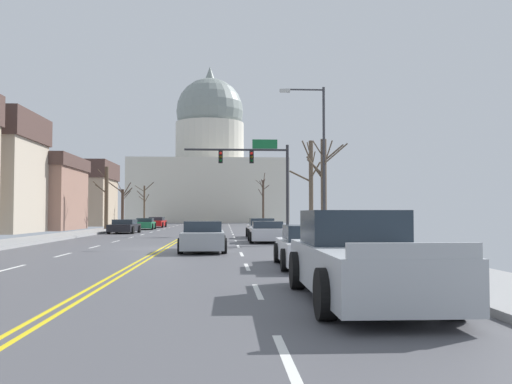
# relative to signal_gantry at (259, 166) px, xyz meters

# --- Properties ---
(ground) EXTENTS (20.00, 180.00, 0.20)m
(ground) POSITION_rel_signal_gantry_xyz_m (-5.43, -15.90, -5.17)
(ground) COLOR #4E4E53
(signal_gantry) EXTENTS (7.91, 0.41, 7.11)m
(signal_gantry) POSITION_rel_signal_gantry_xyz_m (0.00, 0.00, 0.00)
(signal_gantry) COLOR #28282D
(signal_gantry) RESTS_ON ground
(street_lamp_right) EXTENTS (2.47, 0.24, 8.37)m
(street_lamp_right) POSITION_rel_signal_gantry_xyz_m (2.45, -11.89, -0.10)
(street_lamp_right) COLOR #333338
(street_lamp_right) RESTS_ON ground
(capitol_building) EXTENTS (28.41, 21.82, 30.23)m
(capitol_building) POSITION_rel_signal_gantry_xyz_m (-5.43, 64.08, 4.94)
(capitol_building) COLOR beige
(capitol_building) RESTS_ON ground
(sedan_near_00) EXTENTS (1.95, 4.57, 1.31)m
(sedan_near_00) POSITION_rel_signal_gantry_xyz_m (-0.14, -4.59, -4.58)
(sedan_near_00) COLOR silver
(sedan_near_00) RESTS_ON ground
(sedan_near_01) EXTENTS (2.11, 4.27, 1.19)m
(sedan_near_01) POSITION_rel_signal_gantry_xyz_m (-0.21, -10.26, -4.62)
(sedan_near_01) COLOR silver
(sedan_near_01) RESTS_ON ground
(sedan_near_02) EXTENTS (2.04, 4.72, 1.30)m
(sedan_near_02) POSITION_rel_signal_gantry_xyz_m (-3.53, -17.49, -4.58)
(sedan_near_02) COLOR #9EA3A8
(sedan_near_02) RESTS_ON ground
(sedan_near_03) EXTENTS (2.10, 4.51, 1.27)m
(sedan_near_03) POSITION_rel_signal_gantry_xyz_m (0.01, -24.42, -4.60)
(sedan_near_03) COLOR silver
(sedan_near_03) RESTS_ON ground
(pickup_truck_near_04) EXTENTS (2.31, 5.79, 1.69)m
(pickup_truck_near_04) POSITION_rel_signal_gantry_xyz_m (-0.07, -30.85, -4.44)
(pickup_truck_near_04) COLOR #ADB2B7
(pickup_truck_near_04) RESTS_ON ground
(sedan_oncoming_00) EXTENTS (2.23, 4.49, 1.14)m
(sedan_oncoming_00) POSITION_rel_signal_gantry_xyz_m (-10.83, 4.48, -4.64)
(sedan_oncoming_00) COLOR black
(sedan_oncoming_00) RESTS_ON ground
(sedan_oncoming_01) EXTENTS (2.07, 4.29, 1.15)m
(sedan_oncoming_01) POSITION_rel_signal_gantry_xyz_m (-10.70, 15.16, -4.64)
(sedan_oncoming_01) COLOR #1E7247
(sedan_oncoming_01) RESTS_ON ground
(sedan_oncoming_02) EXTENTS (2.10, 4.68, 1.21)m
(sedan_oncoming_02) POSITION_rel_signal_gantry_xyz_m (-10.60, 23.80, -4.61)
(sedan_oncoming_02) COLOR #B71414
(sedan_oncoming_02) RESTS_ON ground
(flank_building_02) EXTENTS (11.70, 9.87, 8.46)m
(flank_building_02) POSITION_rel_signal_gantry_xyz_m (-23.33, 32.43, -0.89)
(flank_building_02) COLOR tan
(flank_building_02) RESTS_ON ground
(flank_building_03) EXTENTS (10.58, 10.28, 7.38)m
(flank_building_03) POSITION_rel_signal_gantry_xyz_m (-22.65, 14.76, -1.46)
(flank_building_03) COLOR #8C6656
(flank_building_03) RESTS_ON ground
(bare_tree_00) EXTENTS (1.79, 2.38, 6.33)m
(bare_tree_00) POSITION_rel_signal_gantry_xyz_m (2.98, -6.04, -1.75)
(bare_tree_00) COLOR brown
(bare_tree_00) RESTS_ON ground
(bare_tree_01) EXTENTS (2.57, 1.95, 5.06)m
(bare_tree_01) POSITION_rel_signal_gantry_xyz_m (-14.11, 21.29, -2.59)
(bare_tree_01) COLOR #423328
(bare_tree_01) RESTS_ON ground
(bare_tree_02) EXTENTS (2.03, 2.26, 7.20)m
(bare_tree_02) POSITION_rel_signal_gantry_xyz_m (2.77, 34.05, -1.62)
(bare_tree_02) COLOR #423328
(bare_tree_02) RESTS_ON ground
(bare_tree_03) EXTENTS (2.68, 1.22, 6.01)m
(bare_tree_03) POSITION_rel_signal_gantry_xyz_m (-13.97, 37.14, -1.98)
(bare_tree_03) COLOR #4C3D2D
(bare_tree_03) RESTS_ON ground
(bare_tree_04) EXTENTS (2.31, 2.27, 5.55)m
(bare_tree_04) POSITION_rel_signal_gantry_xyz_m (2.79, -11.68, -2.09)
(bare_tree_04) COLOR brown
(bare_tree_04) RESTS_ON ground
(bare_tree_05) EXTENTS (1.50, 1.87, 6.07)m
(bare_tree_05) POSITION_rel_signal_gantry_xyz_m (-14.15, 12.89, -1.94)
(bare_tree_05) COLOR #4C3D2D
(bare_tree_05) RESTS_ON ground
(pedestrian_00) EXTENTS (0.35, 0.34, 1.59)m
(pedestrian_00) POSITION_rel_signal_gantry_xyz_m (3.25, -8.18, -4.17)
(pedestrian_00) COLOR black
(pedestrian_00) RESTS_ON ground
(pedestrian_01) EXTENTS (0.35, 0.34, 1.61)m
(pedestrian_01) POSITION_rel_signal_gantry_xyz_m (2.46, -16.18, -4.16)
(pedestrian_01) COLOR #4C4238
(pedestrian_01) RESTS_ON ground
(bicycle_parked) EXTENTS (0.12, 1.77, 0.85)m
(bicycle_parked) POSITION_rel_signal_gantry_xyz_m (2.82, -13.59, -4.70)
(bicycle_parked) COLOR black
(bicycle_parked) RESTS_ON ground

